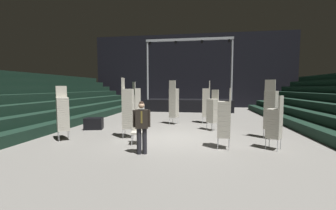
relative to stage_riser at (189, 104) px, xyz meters
The scene contains 17 objects.
ground_plane 10.67m from the stage_riser, 90.00° to the right, with size 22.00×30.00×0.10m, color slate.
arena_end_wall 5.48m from the stage_riser, 90.00° to the left, with size 22.00×0.30×8.00m, color black.
bleacher_bank_left 12.81m from the stage_riser, 130.95° to the right, with size 5.25×24.00×3.15m.
stage_riser is the anchor object (origin of this frame).
man_with_tie 13.07m from the stage_riser, 93.45° to the right, with size 0.57×0.33×1.72m.
chair_stack_front_left 7.31m from the stage_riser, 93.71° to the right, with size 0.57×0.57×2.56m.
chair_stack_front_right 12.39m from the stage_riser, 73.06° to the right, with size 0.61×0.61×1.88m.
chair_stack_mid_left 5.99m from the stage_riser, 126.00° to the right, with size 0.62×0.62×2.56m.
chair_stack_mid_right 10.95m from the stage_riser, 68.58° to the right, with size 0.61×0.61×2.48m.
chair_stack_mid_centre 12.60m from the stage_riser, 110.73° to the right, with size 0.62×0.62×2.22m.
chair_stack_rear_left 8.19m from the stage_riser, 111.70° to the right, with size 0.46×0.46×1.71m.
chair_stack_rear_right 8.96m from the stage_riser, 79.22° to the right, with size 0.62×0.62×2.05m.
chair_stack_rear_centre 11.14m from the stage_riser, 100.29° to the right, with size 0.49×0.49×2.56m.
chair_stack_aisle_left 6.81m from the stage_riser, 78.05° to the right, with size 0.45×0.45×2.56m.
chair_stack_aisle_right 12.15m from the stage_riser, 80.97° to the right, with size 0.48×0.48×2.14m.
equipment_road_case 10.40m from the stage_riser, 114.91° to the right, with size 0.90×0.60×0.59m, color black.
loose_chair_near_man 11.90m from the stage_riser, 96.31° to the right, with size 0.52×0.52×0.95m.
Camera 1 is at (1.08, -8.94, 2.15)m, focal length 22.73 mm.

